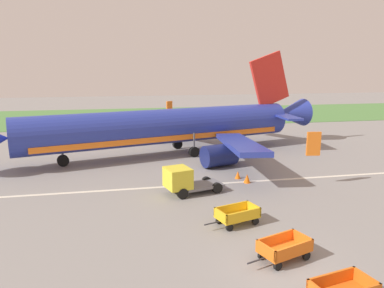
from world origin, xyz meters
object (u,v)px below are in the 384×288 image
(baggage_cart_second_in_row, at_px, (284,248))
(traffic_cone_by_carts, at_px, (247,178))
(service_truck_beside_carts, at_px, (184,180))
(traffic_cone_mid_apron, at_px, (240,213))
(traffic_cone_near_plane, at_px, (238,175))
(airplane, at_px, (173,127))
(baggage_cart_third_in_row, at_px, (237,215))

(baggage_cart_second_in_row, height_order, traffic_cone_by_carts, baggage_cart_second_in_row)
(service_truck_beside_carts, distance_m, traffic_cone_mid_apron, 5.79)
(traffic_cone_mid_apron, bearing_deg, traffic_cone_near_plane, 72.61)
(airplane, bearing_deg, traffic_cone_mid_apron, -84.89)
(traffic_cone_near_plane, bearing_deg, service_truck_beside_carts, -150.23)
(baggage_cart_second_in_row, xyz_separation_m, traffic_cone_mid_apron, (-0.53, 5.17, -0.27))
(traffic_cone_mid_apron, distance_m, traffic_cone_by_carts, 7.37)
(airplane, relative_size, baggage_cart_third_in_row, 10.29)
(service_truck_beside_carts, height_order, traffic_cone_near_plane, service_truck_beside_carts)
(airplane, distance_m, traffic_cone_near_plane, 11.15)
(baggage_cart_third_in_row, distance_m, traffic_cone_mid_apron, 0.95)
(airplane, xyz_separation_m, baggage_cart_third_in_row, (1.16, -18.82, -2.45))
(airplane, bearing_deg, service_truck_beside_carts, -94.79)
(baggage_cart_third_in_row, distance_m, traffic_cone_near_plane, 9.33)
(baggage_cart_second_in_row, height_order, traffic_cone_near_plane, baggage_cart_second_in_row)
(airplane, xyz_separation_m, traffic_cone_by_carts, (4.51, -11.25, -2.69))
(traffic_cone_near_plane, bearing_deg, airplane, 112.49)
(baggage_cart_third_in_row, bearing_deg, baggage_cart_second_in_row, -77.41)
(airplane, xyz_separation_m, service_truck_beside_carts, (-1.09, -12.97, -1.95))
(service_truck_beside_carts, bearing_deg, traffic_cone_by_carts, 17.05)
(traffic_cone_near_plane, xyz_separation_m, traffic_cone_by_carts, (0.38, -1.27, 0.04))
(baggage_cart_second_in_row, height_order, traffic_cone_mid_apron, baggage_cart_second_in_row)
(traffic_cone_near_plane, height_order, traffic_cone_by_carts, traffic_cone_by_carts)
(airplane, height_order, service_truck_beside_carts, airplane)
(traffic_cone_near_plane, height_order, traffic_cone_mid_apron, traffic_cone_mid_apron)
(baggage_cart_second_in_row, bearing_deg, service_truck_beside_carts, 107.51)
(airplane, distance_m, service_truck_beside_carts, 13.16)
(baggage_cart_third_in_row, xyz_separation_m, service_truck_beside_carts, (-2.25, 5.85, 0.50))
(baggage_cart_third_in_row, height_order, traffic_cone_near_plane, baggage_cart_third_in_row)
(service_truck_beside_carts, relative_size, traffic_cone_near_plane, 7.32)
(baggage_cart_third_in_row, height_order, service_truck_beside_carts, service_truck_beside_carts)
(baggage_cart_second_in_row, relative_size, traffic_cone_mid_apron, 5.34)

